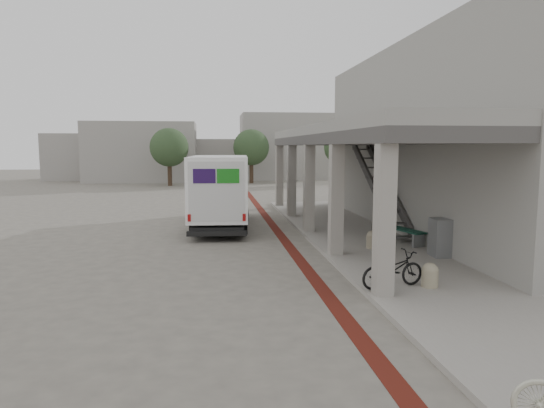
{
  "coord_description": "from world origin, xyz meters",
  "views": [
    {
      "loc": [
        -1.47,
        -13.18,
        3.26
      ],
      "look_at": [
        0.24,
        0.7,
        1.6
      ],
      "focal_mm": 32.0,
      "sensor_mm": 36.0,
      "label": 1
    }
  ],
  "objects": [
    {
      "name": "tree_right",
      "position": [
        10.0,
        29.0,
        3.18
      ],
      "size": [
        3.2,
        3.2,
        4.8
      ],
      "color": "#38281C",
      "rests_on": "ground"
    },
    {
      "name": "bollard_far",
      "position": [
        3.44,
        1.13,
        0.39
      ],
      "size": [
        0.37,
        0.37,
        0.55
      ],
      "color": "gray",
      "rests_on": "sidewalk"
    },
    {
      "name": "transit_building",
      "position": [
        6.83,
        4.5,
        3.4
      ],
      "size": [
        7.6,
        17.0,
        7.0
      ],
      "color": "gray",
      "rests_on": "ground"
    },
    {
      "name": "distant_backdrop",
      "position": [
        -2.84,
        35.89,
        2.7
      ],
      "size": [
        28.0,
        10.0,
        6.5
      ],
      "color": "gray",
      "rests_on": "ground"
    },
    {
      "name": "bollard_near",
      "position": [
        3.36,
        -3.08,
        0.4
      ],
      "size": [
        0.37,
        0.37,
        0.55
      ],
      "color": "gray",
      "rests_on": "sidewalk"
    },
    {
      "name": "bench",
      "position": [
        4.68,
        1.9,
        0.46
      ],
      "size": [
        0.99,
        2.06,
        0.47
      ],
      "rotation": [
        0.0,
        0.0,
        0.29
      ],
      "color": "gray",
      "rests_on": "sidewalk"
    },
    {
      "name": "sidewalk",
      "position": [
        4.0,
        0.0,
        0.06
      ],
      "size": [
        4.4,
        28.0,
        0.12
      ],
      "primitive_type": "cube",
      "color": "gray",
      "rests_on": "ground"
    },
    {
      "name": "utility_cabinet",
      "position": [
        5.0,
        -0.2,
        0.67
      ],
      "size": [
        0.53,
        0.68,
        1.09
      ],
      "primitive_type": "cube",
      "rotation": [
        0.0,
        0.0,
        -0.05
      ],
      "color": "gray",
      "rests_on": "sidewalk"
    },
    {
      "name": "tree_left",
      "position": [
        -5.0,
        28.0,
        3.18
      ],
      "size": [
        3.2,
        3.2,
        4.8
      ],
      "color": "#38281C",
      "rests_on": "ground"
    },
    {
      "name": "bike_lane_stripe",
      "position": [
        1.0,
        2.0,
        0.01
      ],
      "size": [
        0.35,
        40.0,
        0.01
      ],
      "primitive_type": "cube",
      "color": "#531810",
      "rests_on": "ground"
    },
    {
      "name": "ground",
      "position": [
        0.0,
        0.0,
        0.0
      ],
      "size": [
        120.0,
        120.0,
        0.0
      ],
      "primitive_type": "plane",
      "color": "#635D55",
      "rests_on": "ground"
    },
    {
      "name": "fedex_truck",
      "position": [
        -1.16,
        6.46,
        1.54
      ],
      "size": [
        2.5,
        6.89,
        2.89
      ],
      "rotation": [
        0.0,
        0.0,
        -0.06
      ],
      "color": "black",
      "rests_on": "ground"
    },
    {
      "name": "tree_mid",
      "position": [
        2.0,
        30.0,
        3.18
      ],
      "size": [
        3.2,
        3.2,
        4.8
      ],
      "color": "#38281C",
      "rests_on": "ground"
    },
    {
      "name": "bicycle_black",
      "position": [
        2.5,
        -3.02,
        0.53
      ],
      "size": [
        1.66,
        0.92,
        0.82
      ],
      "primitive_type": "imported",
      "rotation": [
        0.0,
        0.0,
        1.82
      ],
      "color": "black",
      "rests_on": "sidewalk"
    }
  ]
}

